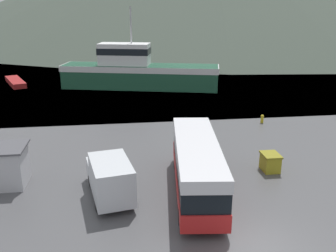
% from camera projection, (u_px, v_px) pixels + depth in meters
% --- Properties ---
extents(ground_plane, '(400.00, 400.00, 0.00)m').
position_uv_depth(ground_plane, '(258.00, 242.00, 18.56)').
color(ground_plane, '#4C4C4F').
extents(water_surface, '(240.00, 240.00, 0.00)m').
position_uv_depth(water_surface, '(134.00, 32.00, 150.32)').
color(water_surface, '#3D5160').
rests_on(water_surface, ground).
extents(tour_bus, '(3.65, 10.49, 3.31)m').
position_uv_depth(tour_bus, '(197.00, 165.00, 22.86)').
color(tour_bus, red).
rests_on(tour_bus, ground).
extents(delivery_van, '(3.14, 5.75, 2.52)m').
position_uv_depth(delivery_van, '(110.00, 177.00, 22.47)').
color(delivery_van, silver).
rests_on(delivery_van, ground).
extents(fishing_boat, '(21.77, 9.26, 10.78)m').
position_uv_depth(fishing_boat, '(137.00, 71.00, 51.21)').
color(fishing_boat, '#1E5138').
rests_on(fishing_boat, water_surface).
extents(storage_bin, '(1.19, 1.50, 1.26)m').
position_uv_depth(storage_bin, '(270.00, 162.00, 26.24)').
color(storage_bin, olive).
rests_on(storage_bin, ground).
extents(dock_kiosk, '(3.33, 2.72, 2.62)m').
position_uv_depth(dock_kiosk, '(1.00, 166.00, 23.99)').
color(dock_kiosk, '#B2B2B7').
rests_on(dock_kiosk, ground).
extents(small_boat, '(4.48, 7.36, 0.72)m').
position_uv_depth(small_boat, '(15.00, 82.00, 53.91)').
color(small_boat, maroon).
rests_on(small_boat, water_surface).
extents(mooring_bollard, '(0.32, 0.32, 0.84)m').
position_uv_depth(mooring_bollard, '(262.00, 118.00, 36.70)').
color(mooring_bollard, '#B29919').
rests_on(mooring_bollard, ground).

